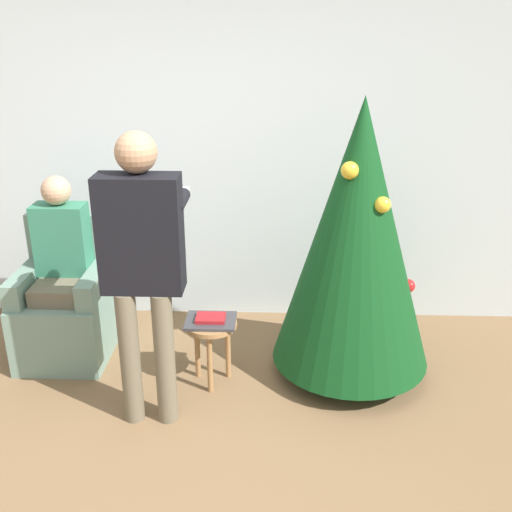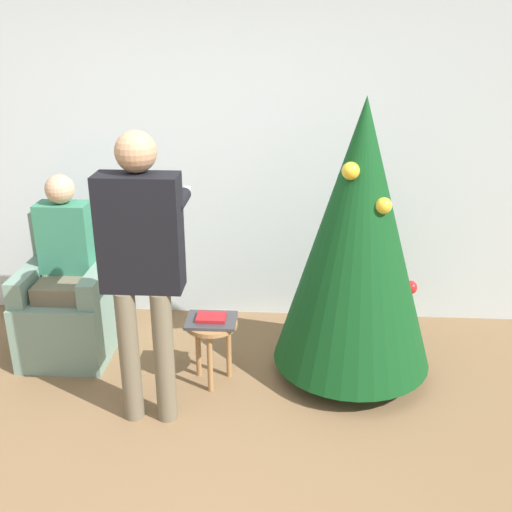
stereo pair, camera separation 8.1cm
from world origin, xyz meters
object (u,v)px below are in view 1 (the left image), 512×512
Objects in this scene: christmas_tree at (356,237)px; person_seated at (60,261)px; side_stool at (211,334)px; armchair at (68,307)px; person_standing at (142,255)px.

christmas_tree is 1.44× the size of person_seated.
side_stool is (1.07, -0.34, -0.36)m from person_seated.
person_seated is (-2.00, 0.19, -0.27)m from christmas_tree.
armchair reaches higher than side_stool.
armchair is (-2.00, 0.21, -0.64)m from christmas_tree.
person_seated is 2.92× the size of side_stool.
side_stool is at bearing -170.32° from christmas_tree.
side_stool is at bearing -19.01° from armchair.
person_standing reaches higher than person_seated.
side_stool is (0.33, 0.36, -0.69)m from person_standing.
christmas_tree is at bearing -5.32° from person_seated.
person_standing reaches higher than side_stool.
christmas_tree is 1.08× the size of person_standing.
side_stool is at bearing 47.48° from person_standing.
person_standing is at bearing -132.52° from side_stool.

